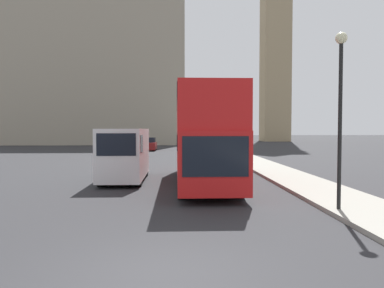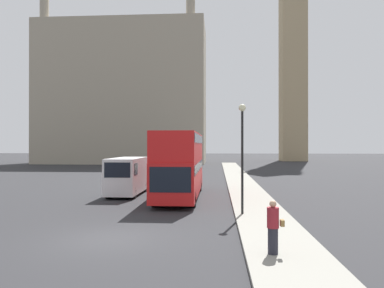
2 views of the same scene
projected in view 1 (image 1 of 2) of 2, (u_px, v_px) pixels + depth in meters
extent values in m
plane|color=#28282B|center=(160.00, 277.00, 6.71)|extent=(300.00, 300.00, 0.00)
cube|color=tan|center=(275.00, 30.00, 79.39)|extent=(5.56, 5.56, 47.48)
cube|color=#9E937F|center=(91.00, 66.00, 65.89)|extent=(32.69, 13.79, 27.56)
cube|color=red|center=(204.00, 154.00, 18.01)|extent=(2.55, 10.91, 2.29)
cube|color=red|center=(204.00, 112.00, 17.92)|extent=(2.55, 10.69, 1.78)
cube|color=black|center=(204.00, 139.00, 17.98)|extent=(2.59, 10.48, 0.55)
cube|color=black|center=(204.00, 101.00, 17.90)|extent=(2.59, 10.26, 0.55)
cube|color=black|center=(216.00, 157.00, 12.53)|extent=(2.24, 0.03, 1.37)
cylinder|color=black|center=(187.00, 184.00, 14.19)|extent=(0.71, 1.12, 1.12)
cylinder|color=black|center=(235.00, 184.00, 14.27)|extent=(0.71, 1.12, 1.12)
cylinder|color=black|center=(183.00, 165.00, 21.82)|extent=(0.71, 1.12, 1.12)
cylinder|color=black|center=(214.00, 165.00, 21.89)|extent=(0.71, 1.12, 1.12)
cube|color=white|center=(125.00, 153.00, 18.99)|extent=(2.01, 5.57, 2.45)
cube|color=black|center=(116.00, 145.00, 16.17)|extent=(1.70, 0.02, 0.98)
cube|color=black|center=(120.00, 144.00, 17.16)|extent=(2.04, 1.00, 0.78)
cylinder|color=black|center=(103.00, 179.00, 17.11)|extent=(0.50, 0.76, 0.76)
cylinder|color=black|center=(136.00, 178.00, 17.17)|extent=(0.50, 0.76, 0.76)
cylinder|color=black|center=(116.00, 170.00, 20.89)|extent=(0.50, 0.76, 0.76)
cylinder|color=black|center=(143.00, 169.00, 20.96)|extent=(0.50, 0.76, 0.76)
cylinder|color=black|center=(340.00, 127.00, 11.58)|extent=(0.12, 0.12, 5.11)
sphere|color=beige|center=(341.00, 38.00, 11.47)|extent=(0.36, 0.36, 0.36)
cube|color=maroon|center=(148.00, 146.00, 45.86)|extent=(1.90, 4.51, 0.84)
cube|color=black|center=(148.00, 140.00, 45.94)|extent=(1.71, 2.17, 0.61)
cylinder|color=black|center=(141.00, 149.00, 44.40)|extent=(0.42, 0.60, 0.60)
cylinder|color=black|center=(154.00, 149.00, 44.46)|extent=(0.42, 0.60, 0.60)
cylinder|color=black|center=(143.00, 147.00, 47.28)|extent=(0.42, 0.60, 0.60)
cylinder|color=black|center=(155.00, 147.00, 47.34)|extent=(0.42, 0.60, 0.60)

